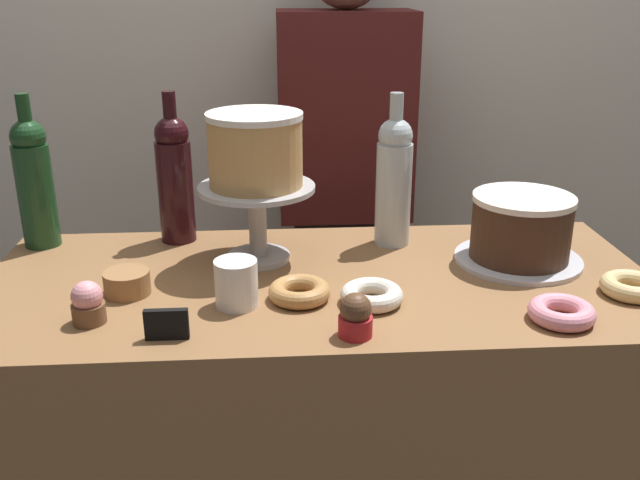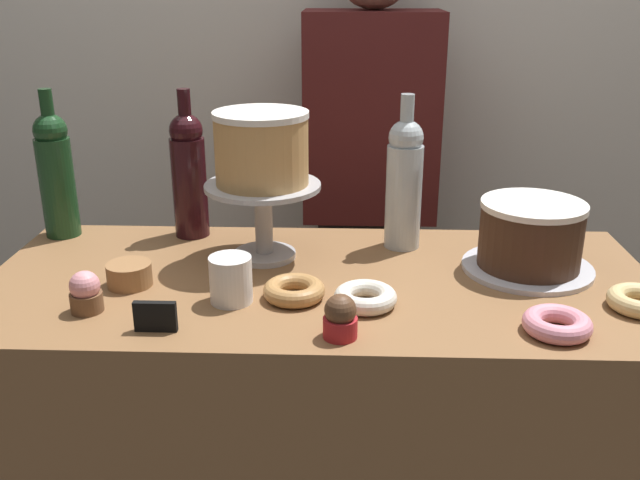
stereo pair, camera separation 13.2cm
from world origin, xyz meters
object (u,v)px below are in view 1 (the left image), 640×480
cake_stand_pedestal (257,210)px  wine_bottle_clear (394,179)px  wine_bottle_dark_red (175,177)px  cupcake_chocolate (355,316)px  price_sign_chalkboard (167,324)px  wine_bottle_green (34,180)px  chocolate_round_cake (521,227)px  cupcake_strawberry (88,303)px  donut_maple (299,291)px  barista_figure (343,216)px  coffee_cup_ceramic (236,283)px  donut_glazed (632,286)px  donut_pink (562,312)px  white_layer_cake (255,150)px  donut_sugar (372,295)px  cookie_stack (127,283)px

cake_stand_pedestal → wine_bottle_clear: bearing=14.7°
wine_bottle_dark_red → cupcake_chocolate: 0.59m
cupcake_chocolate → price_sign_chalkboard: 0.30m
wine_bottle_green → price_sign_chalkboard: (0.33, -0.45, -0.12)m
chocolate_round_cake → cupcake_chocolate: size_ratio=2.71×
cupcake_strawberry → donut_maple: cupcake_strawberry is taller
wine_bottle_dark_red → barista_figure: 0.64m
cupcake_strawberry → coffee_cup_ceramic: bearing=11.2°
chocolate_round_cake → donut_glazed: bearing=-47.7°
chocolate_round_cake → donut_pink: bearing=-93.3°
white_layer_cake → coffee_cup_ceramic: (-0.04, -0.21, -0.19)m
wine_bottle_clear → barista_figure: size_ratio=0.20×
barista_figure → white_layer_cake: bearing=-112.8°
wine_bottle_green → cupcake_chocolate: bearing=-36.0°
donut_sugar → barista_figure: size_ratio=0.07×
cake_stand_pedestal → cookie_stack: cake_stand_pedestal is taller
donut_pink → barista_figure: 0.91m
wine_bottle_clear → cupcake_strawberry: (-0.57, -0.34, -0.11)m
donut_glazed → price_sign_chalkboard: bearing=-172.3°
white_layer_cake → wine_bottle_clear: size_ratio=0.58×
cookie_stack → white_layer_cake: bearing=32.3°
wine_bottle_dark_red → cupcake_strawberry: bearing=-104.8°
cupcake_chocolate → donut_pink: 0.35m
cake_stand_pedestal → white_layer_cake: bearing=0.0°
cupcake_chocolate → donut_sugar: cupcake_chocolate is taller
cupcake_chocolate → donut_glazed: size_ratio=0.66×
wine_bottle_dark_red → barista_figure: bearing=45.9°
donut_sugar → price_sign_chalkboard: bearing=-162.8°
wine_bottle_clear → cake_stand_pedestal: bearing=-165.3°
coffee_cup_ceramic → barista_figure: 0.82m
barista_figure → cupcake_strawberry: bearing=-122.2°
white_layer_cake → wine_bottle_green: wine_bottle_green is taller
cake_stand_pedestal → donut_glazed: cake_stand_pedestal is taller
white_layer_cake → donut_maple: white_layer_cake is taller
cupcake_strawberry → price_sign_chalkboard: size_ratio=1.06×
cupcake_chocolate → cookie_stack: (-0.40, 0.19, -0.01)m
cookie_stack → price_sign_chalkboard: bearing=-61.8°
donut_sugar → barista_figure: bearing=87.8°
donut_pink → cookie_stack: bearing=167.9°
white_layer_cake → barista_figure: barista_figure is taller
donut_pink → wine_bottle_clear: bearing=120.2°
cupcake_chocolate → donut_sugar: 0.13m
barista_figure → wine_bottle_dark_red: bearing=-134.1°
chocolate_round_cake → cake_stand_pedestal: bearing=174.8°
cookie_stack → coffee_cup_ceramic: bearing=-17.1°
donut_glazed → donut_maple: 0.61m
donut_glazed → donut_maple: bearing=178.1°
chocolate_round_cake → donut_maple: chocolate_round_cake is taller
cupcake_chocolate → donut_pink: size_ratio=0.66×
white_layer_cake → donut_glazed: 0.75m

